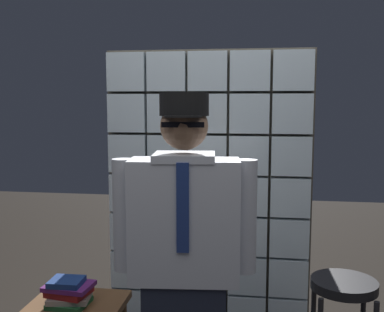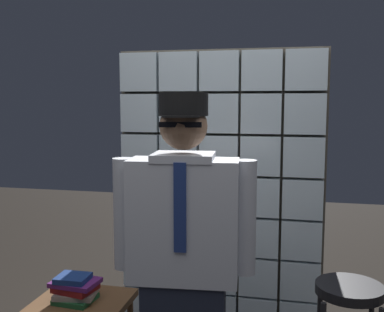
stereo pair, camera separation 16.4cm
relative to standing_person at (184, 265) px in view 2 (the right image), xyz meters
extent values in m
cube|color=silver|center=(-0.60, 1.12, -0.76)|extent=(0.27, 0.08, 0.27)
cube|color=silver|center=(-0.31, 1.12, -0.76)|extent=(0.27, 0.08, 0.27)
cube|color=silver|center=(-0.01, 1.12, -0.76)|extent=(0.27, 0.08, 0.27)
cube|color=silver|center=(-0.60, 1.12, -0.47)|extent=(0.27, 0.08, 0.27)
cube|color=silver|center=(-0.31, 1.12, -0.47)|extent=(0.27, 0.08, 0.27)
cube|color=silver|center=(-0.01, 1.12, -0.47)|extent=(0.27, 0.08, 0.27)
cube|color=silver|center=(0.28, 1.12, -0.47)|extent=(0.27, 0.08, 0.27)
cube|color=silver|center=(0.57, 1.12, -0.47)|extent=(0.27, 0.08, 0.27)
cube|color=silver|center=(-0.60, 1.12, -0.18)|extent=(0.27, 0.08, 0.27)
cube|color=silver|center=(-0.31, 1.12, -0.18)|extent=(0.27, 0.08, 0.27)
cube|color=silver|center=(-0.01, 1.12, -0.18)|extent=(0.27, 0.08, 0.27)
cube|color=silver|center=(0.28, 1.12, -0.18)|extent=(0.27, 0.08, 0.27)
cube|color=silver|center=(0.57, 1.12, -0.18)|extent=(0.27, 0.08, 0.27)
cube|color=silver|center=(-0.60, 1.12, 0.11)|extent=(0.27, 0.08, 0.27)
cube|color=silver|center=(-0.31, 1.12, 0.11)|extent=(0.27, 0.08, 0.27)
cube|color=silver|center=(-0.01, 1.12, 0.11)|extent=(0.27, 0.08, 0.27)
cube|color=silver|center=(0.28, 1.12, 0.11)|extent=(0.27, 0.08, 0.27)
cube|color=silver|center=(0.57, 1.12, 0.11)|extent=(0.27, 0.08, 0.27)
cube|color=silver|center=(-0.60, 1.12, 0.40)|extent=(0.27, 0.08, 0.27)
cube|color=silver|center=(-0.31, 1.12, 0.40)|extent=(0.27, 0.08, 0.27)
cube|color=silver|center=(-0.01, 1.12, 0.40)|extent=(0.27, 0.08, 0.27)
cube|color=silver|center=(0.28, 1.12, 0.40)|extent=(0.27, 0.08, 0.27)
cube|color=silver|center=(0.57, 1.12, 0.40)|extent=(0.27, 0.08, 0.27)
cube|color=silver|center=(-0.60, 1.12, 0.69)|extent=(0.27, 0.08, 0.27)
cube|color=silver|center=(-0.31, 1.12, 0.69)|extent=(0.27, 0.08, 0.27)
cube|color=silver|center=(-0.01, 1.12, 0.69)|extent=(0.27, 0.08, 0.27)
cube|color=silver|center=(0.28, 1.12, 0.69)|extent=(0.27, 0.08, 0.27)
cube|color=silver|center=(0.57, 1.12, 0.69)|extent=(0.27, 0.08, 0.27)
cube|color=silver|center=(-0.60, 1.12, 0.98)|extent=(0.27, 0.08, 0.27)
cube|color=silver|center=(-0.31, 1.12, 0.98)|extent=(0.27, 0.08, 0.27)
cube|color=silver|center=(-0.01, 1.12, 0.98)|extent=(0.27, 0.08, 0.27)
cube|color=silver|center=(0.28, 1.12, 0.98)|extent=(0.27, 0.08, 0.27)
cube|color=silver|center=(0.57, 1.12, 0.98)|extent=(0.27, 0.08, 0.27)
cube|color=#5B5447|center=(-0.01, 1.17, 0.11)|extent=(1.47, 0.02, 2.05)
cube|color=silver|center=(0.00, 0.00, 0.22)|extent=(0.53, 0.27, 0.58)
cube|color=navy|center=(0.01, -0.12, 0.31)|extent=(0.06, 0.02, 0.41)
cube|color=silver|center=(0.00, 0.00, 0.52)|extent=(0.30, 0.26, 0.04)
sphere|color=#846047|center=(0.00, 0.00, 0.67)|extent=(0.22, 0.22, 0.22)
ellipsoid|color=black|center=(0.00, -0.05, 0.63)|extent=(0.15, 0.09, 0.10)
cube|color=black|center=(0.01, -0.10, 0.68)|extent=(0.19, 0.03, 0.02)
cylinder|color=black|center=(0.01, -0.08, 0.71)|extent=(0.18, 0.18, 0.01)
cylinder|color=black|center=(0.00, 0.00, 0.77)|extent=(0.23, 0.23, 0.11)
cylinder|color=silver|center=(0.29, 0.03, 0.24)|extent=(0.11, 0.11, 0.54)
cylinder|color=silver|center=(-0.29, -0.03, 0.24)|extent=(0.11, 0.11, 0.54)
cylinder|color=black|center=(0.79, 0.30, -0.17)|extent=(0.34, 0.34, 0.05)
cube|color=brown|center=(-0.65, 0.20, -0.36)|extent=(0.52, 0.52, 0.04)
cube|color=#1E592D|center=(-0.68, 0.21, -0.33)|extent=(0.22, 0.20, 0.03)
cube|color=gray|center=(-0.68, 0.22, -0.30)|extent=(0.24, 0.20, 0.03)
cube|color=maroon|center=(-0.68, 0.22, -0.26)|extent=(0.24, 0.21, 0.04)
cube|color=#591E66|center=(-0.68, 0.22, -0.23)|extent=(0.27, 0.20, 0.03)
cube|color=navy|center=(-0.69, 0.20, -0.20)|extent=(0.18, 0.15, 0.03)
camera|label=1|loc=(0.34, -2.07, 0.78)|focal=42.73mm
camera|label=2|loc=(0.50, -2.04, 0.78)|focal=42.73mm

